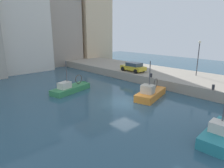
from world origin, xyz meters
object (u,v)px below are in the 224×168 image
(parked_car_yellow, at_px, (133,67))
(fishing_boat_teal, at_px, (222,137))
(mooring_bollard_mid, at_px, (151,75))
(quay_streetlamp, at_px, (199,52))
(fishing_boat_green, at_px, (73,90))
(fishing_boat_orange, at_px, (152,96))
(mooring_bollard_south, at_px, (213,87))

(parked_car_yellow, bearing_deg, fishing_boat_teal, -119.56)
(mooring_bollard_mid, xyz_separation_m, quay_streetlamp, (5.65, -3.66, 2.98))
(fishing_boat_teal, distance_m, parked_car_yellow, 18.28)
(fishing_boat_teal, height_order, mooring_bollard_mid, fishing_boat_teal)
(fishing_boat_green, xyz_separation_m, fishing_boat_orange, (5.30, -8.14, 0.01))
(mooring_bollard_mid, relative_size, quay_streetlamp, 0.11)
(fishing_boat_orange, xyz_separation_m, mooring_bollard_south, (3.80, -5.13, 1.35))
(fishing_boat_green, xyz_separation_m, parked_car_yellow, (10.46, -0.92, 1.81))
(mooring_bollard_mid, bearing_deg, quay_streetlamp, -32.95)
(parked_car_yellow, relative_size, quay_streetlamp, 0.84)
(quay_streetlamp, bearing_deg, mooring_bollard_mid, 147.05)
(parked_car_yellow, bearing_deg, mooring_bollard_south, -96.25)
(fishing_boat_orange, relative_size, quay_streetlamp, 1.24)
(fishing_boat_orange, distance_m, parked_car_yellow, 9.05)
(parked_car_yellow, height_order, mooring_bollard_south, parked_car_yellow)
(mooring_bollard_south, bearing_deg, mooring_bollard_mid, 90.00)
(mooring_bollard_mid, bearing_deg, mooring_bollard_south, -90.00)
(fishing_boat_orange, distance_m, quay_streetlamp, 10.43)
(fishing_boat_orange, relative_size, mooring_bollard_mid, 10.88)
(mooring_bollard_south, height_order, quay_streetlamp, quay_streetlamp)
(fishing_boat_orange, bearing_deg, mooring_bollard_south, -53.46)
(fishing_boat_orange, bearing_deg, fishing_boat_teal, -113.91)
(fishing_boat_teal, bearing_deg, mooring_bollard_south, 24.52)
(fishing_boat_teal, xyz_separation_m, mooring_bollard_south, (7.62, 3.48, 1.37))
(fishing_boat_green, height_order, parked_car_yellow, fishing_boat_green)
(fishing_boat_orange, xyz_separation_m, quay_streetlamp, (9.45, -0.79, 4.33))
(fishing_boat_teal, xyz_separation_m, quay_streetlamp, (13.27, 7.81, 4.35))
(mooring_bollard_south, relative_size, quay_streetlamp, 0.11)
(mooring_bollard_south, bearing_deg, fishing_boat_orange, 126.54)
(parked_car_yellow, distance_m, mooring_bollard_mid, 4.57)
(fishing_boat_teal, bearing_deg, fishing_boat_orange, 66.09)
(parked_car_yellow, xyz_separation_m, mooring_bollard_mid, (-1.35, -4.35, -0.44))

